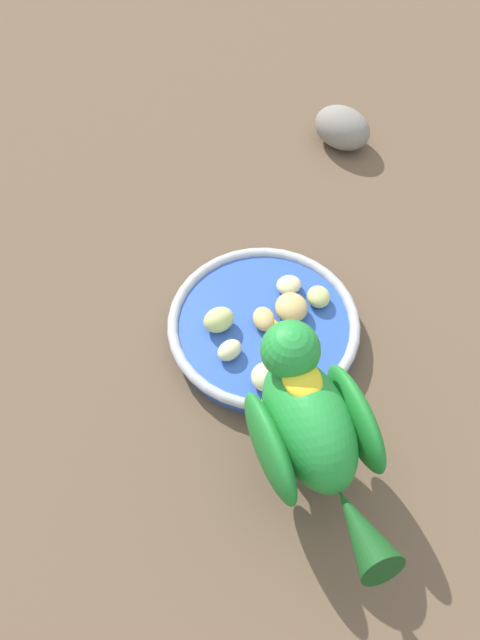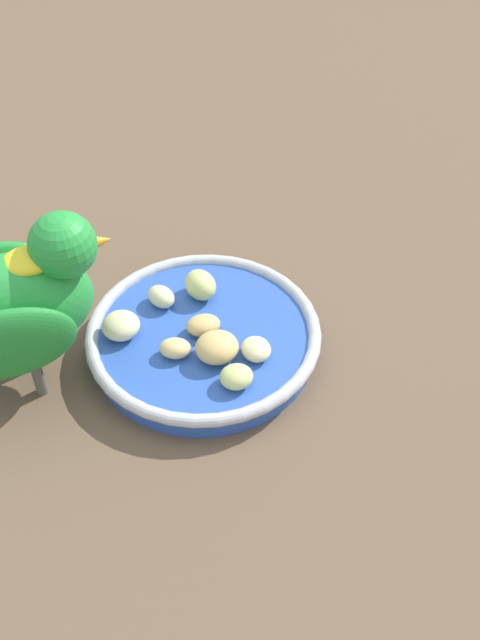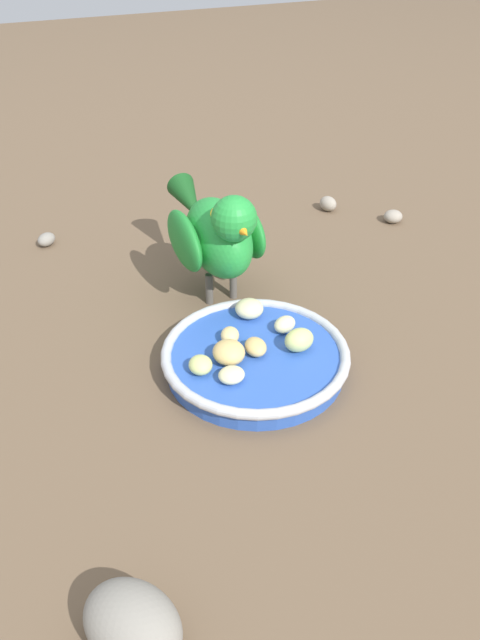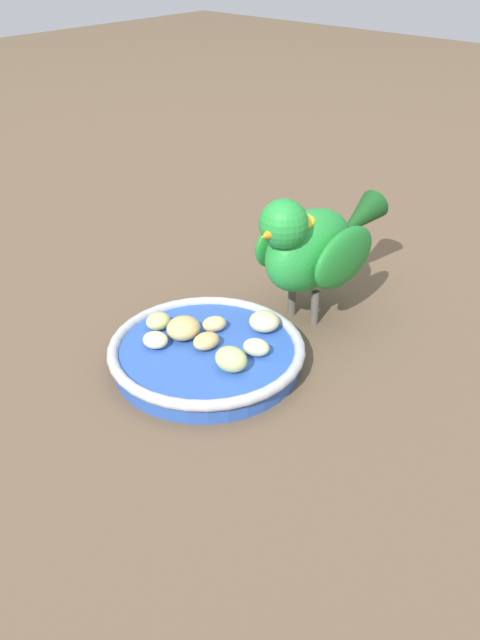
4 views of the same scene
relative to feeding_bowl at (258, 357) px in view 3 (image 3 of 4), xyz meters
name	(u,v)px [view 3 (image 3 of 4)]	position (x,y,z in m)	size (l,w,h in m)	color
ground_plane	(244,353)	(0.00, 0.03, -0.01)	(4.00, 4.00, 0.00)	brown
feeding_bowl	(258,357)	(0.00, 0.00, 0.00)	(0.20, 0.20, 0.03)	#2D56B7
apple_piece_0	(299,340)	(0.04, -0.01, 0.02)	(0.03, 0.03, 0.02)	#C6D17A
apple_piece_1	(229,352)	(-0.03, 0.00, 0.02)	(0.04, 0.03, 0.02)	tan
apple_piece_2	(258,346)	(0.00, 0.00, 0.01)	(0.03, 0.02, 0.02)	tan
apple_piece_3	(229,334)	(-0.02, 0.03, 0.01)	(0.03, 0.02, 0.02)	#E5C67F
apple_piece_4	(285,324)	(0.04, 0.02, 0.02)	(0.03, 0.02, 0.02)	beige
apple_piece_5	(201,365)	(-0.07, -0.01, 0.02)	(0.03, 0.02, 0.02)	#C6D17A
apple_piece_6	(249,309)	(0.02, 0.06, 0.02)	(0.03, 0.03, 0.02)	beige
apple_piece_7	(231,375)	(-0.04, -0.03, 0.01)	(0.03, 0.02, 0.01)	beige
parrot	(217,232)	(0.01, 0.15, 0.07)	(0.10, 0.22, 0.15)	#59544C
rock_large	(132,624)	(-0.20, -0.24, 0.01)	(0.07, 0.06, 0.05)	gray
pebble_0	(328,204)	(0.26, 0.31, 0.00)	(0.03, 0.02, 0.02)	gray
pebble_1	(46,239)	(-0.16, 0.36, -0.01)	(0.03, 0.02, 0.02)	gray
pebble_2	(393,216)	(0.33, 0.24, -0.01)	(0.03, 0.03, 0.02)	gray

